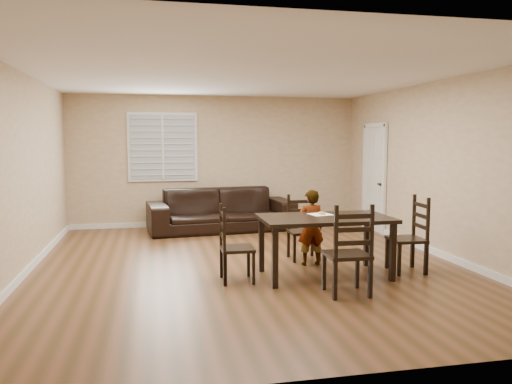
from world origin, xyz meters
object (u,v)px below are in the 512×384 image
(dining_table, at_px, (325,223))
(sofa, at_px, (221,210))
(chair_near, at_px, (302,229))
(chair_right, at_px, (415,237))
(donut, at_px, (322,213))
(chair_far, at_px, (351,255))
(child, at_px, (311,227))
(chair_left, at_px, (228,247))

(dining_table, height_order, sofa, sofa)
(chair_near, relative_size, chair_right, 0.93)
(chair_near, height_order, donut, chair_near)
(chair_far, bearing_deg, chair_near, -89.06)
(chair_far, relative_size, child, 0.99)
(chair_left, distance_m, sofa, 3.61)
(child, relative_size, sofa, 0.38)
(dining_table, height_order, donut, donut)
(child, bearing_deg, chair_near, -91.53)
(dining_table, distance_m, chair_near, 1.11)
(chair_left, xyz_separation_m, child, (1.29, 0.61, 0.10))
(sofa, bearing_deg, chair_far, -84.77)
(dining_table, xyz_separation_m, sofa, (-0.88, 3.60, -0.29))
(chair_far, height_order, sofa, chair_far)
(chair_right, bearing_deg, child, -112.53)
(chair_near, relative_size, child, 0.89)
(chair_far, relative_size, chair_left, 1.10)
(dining_table, relative_size, chair_near, 1.76)
(chair_far, relative_size, sofa, 0.38)
(chair_left, bearing_deg, sofa, -5.07)
(dining_table, distance_m, sofa, 3.72)
(dining_table, xyz_separation_m, chair_right, (1.29, -0.01, -0.24))
(dining_table, relative_size, chair_right, 1.64)
(chair_left, bearing_deg, chair_near, -49.24)
(dining_table, height_order, chair_left, chair_left)
(chair_far, bearing_deg, chair_left, -34.23)
(donut, bearing_deg, chair_right, -9.18)
(chair_near, xyz_separation_m, chair_left, (-1.29, -1.06, 0.00))
(chair_right, xyz_separation_m, sofa, (-2.18, 3.61, -0.06))
(chair_far, height_order, donut, chair_far)
(chair_near, bearing_deg, sofa, 110.25)
(donut, xyz_separation_m, sofa, (-0.91, 3.41, -0.40))
(chair_left, height_order, chair_right, chair_right)
(chair_far, bearing_deg, donut, -90.20)
(dining_table, distance_m, chair_far, 0.93)
(child, xyz_separation_m, sofa, (-0.89, 2.98, -0.13))
(child, height_order, sofa, child)
(chair_right, height_order, sofa, chair_right)
(dining_table, relative_size, sofa, 0.60)
(sofa, bearing_deg, chair_left, -102.16)
(chair_right, bearing_deg, dining_table, -87.13)
(dining_table, distance_m, chair_left, 1.31)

